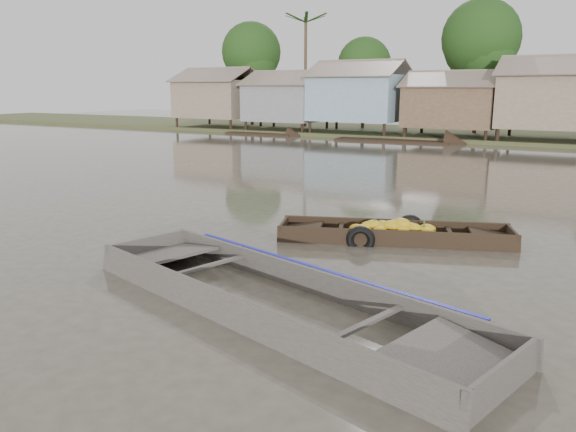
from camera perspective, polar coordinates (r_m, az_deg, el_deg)
The scene contains 4 objects.
ground at distance 10.98m, azimuth -1.28°, elevation -5.34°, with size 120.00×120.00×0.00m, color #464136.
riverbank at distance 40.88m, azimuth 26.78°, elevation 11.07°, with size 120.00×12.47×10.22m.
banana_boat at distance 13.16m, azimuth 10.48°, elevation -1.83°, with size 5.40×3.02×0.72m.
viewer_boat at distance 9.01m, azimuth -1.18°, elevation -9.09°, with size 7.87×3.96×0.61m.
Camera 1 is at (5.34, -8.95, 3.44)m, focal length 35.00 mm.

